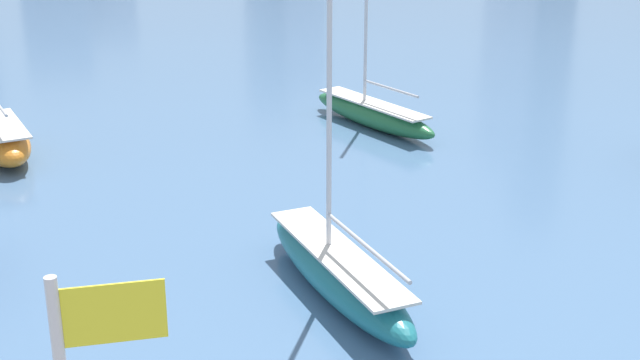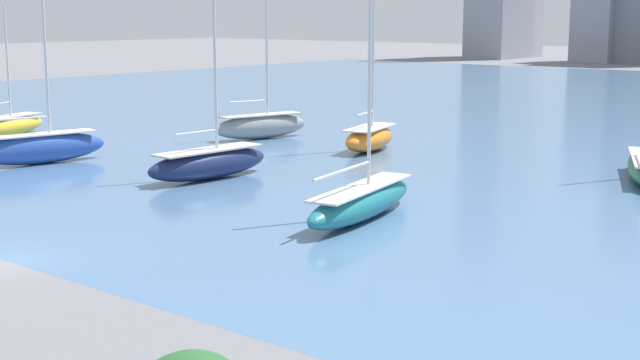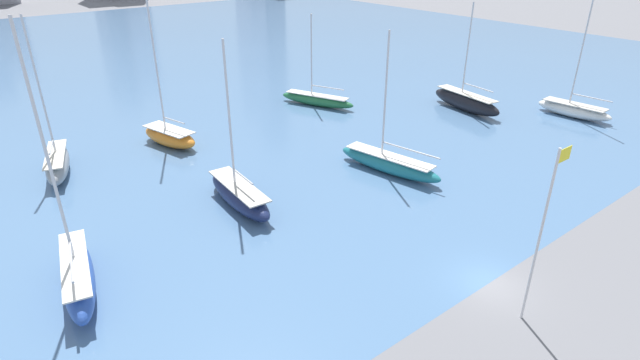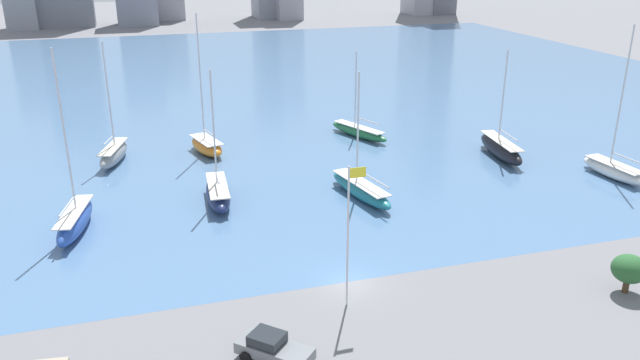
{
  "view_description": "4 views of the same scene",
  "coord_description": "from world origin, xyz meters",
  "views": [
    {
      "loc": [
        -0.3,
        -11.69,
        14.41
      ],
      "look_at": [
        5.76,
        14.58,
        4.54
      ],
      "focal_mm": 50.0,
      "sensor_mm": 36.0,
      "label": 1
    },
    {
      "loc": [
        31.83,
        -18.95,
        9.84
      ],
      "look_at": [
        7.73,
        10.53,
        2.76
      ],
      "focal_mm": 50.0,
      "sensor_mm": 36.0,
      "label": 2
    },
    {
      "loc": [
        -23.42,
        -12.98,
        19.31
      ],
      "look_at": [
        -5.06,
        10.4,
        4.61
      ],
      "focal_mm": 28.0,
      "sensor_mm": 36.0,
      "label": 3
    },
    {
      "loc": [
        -13.75,
        -38.31,
        23.67
      ],
      "look_at": [
        0.32,
        8.45,
        5.0
      ],
      "focal_mm": 35.0,
      "sensor_mm": 36.0,
      "label": 4
    }
  ],
  "objects": [
    {
      "name": "sailboat_green",
      "position": [
        13.4,
        34.52,
        0.8
      ],
      "size": [
        5.52,
        9.93,
        10.99
      ],
      "rotation": [
        0.0,
        0.0,
        0.4
      ],
      "color": "#236B3D",
      "rests_on": "harbor_water"
    },
    {
      "name": "sailboat_orange",
      "position": [
        -6.3,
        33.44,
        1.03
      ],
      "size": [
        4.29,
        7.52,
        16.3
      ],
      "rotation": [
        0.0,
        0.0,
        0.27
      ],
      "color": "orange",
      "rests_on": "harbor_water"
    },
    {
      "name": "sailboat_teal",
      "position": [
        6.54,
        15.19,
        0.9
      ],
      "size": [
        3.96,
        10.62,
        12.39
      ],
      "rotation": [
        0.0,
        0.0,
        0.19
      ],
      "color": "#1E757F",
      "rests_on": "harbor_water"
    },
    {
      "name": "harbor_water",
      "position": [
        0.0,
        70.0,
        0.0
      ],
      "size": [
        180.0,
        140.0,
        0.0
      ],
      "color": "#4C7099",
      "rests_on": "ground_plane"
    }
  ]
}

